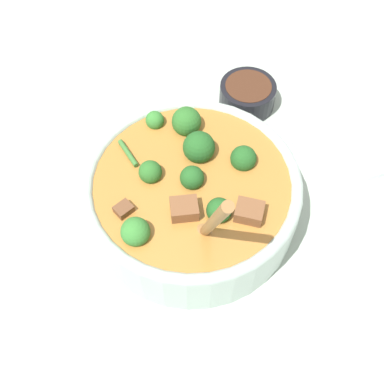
{
  "coord_description": "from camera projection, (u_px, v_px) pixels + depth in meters",
  "views": [
    {
      "loc": [
        -0.21,
        0.29,
        0.6
      ],
      "look_at": [
        0.0,
        0.0,
        0.05
      ],
      "focal_mm": 45.0,
      "sensor_mm": 36.0,
      "label": 1
    }
  ],
  "objects": [
    {
      "name": "ground_plane",
      "position": [
        192.0,
        213.0,
        0.7
      ],
      "size": [
        4.0,
        4.0,
        0.0
      ],
      "primitive_type": "plane",
      "color": "#ADBCAD"
    },
    {
      "name": "stew_bowl",
      "position": [
        192.0,
        193.0,
        0.66
      ],
      "size": [
        0.29,
        0.29,
        0.26
      ],
      "color": "#B2C6BC",
      "rests_on": "ground_plane"
    },
    {
      "name": "condiment_bowl",
      "position": [
        247.0,
        94.0,
        0.8
      ],
      "size": [
        0.09,
        0.09,
        0.04
      ],
      "color": "black",
      "rests_on": "ground_plane"
    },
    {
      "name": "empty_plate",
      "position": [
        347.0,
        131.0,
        0.77
      ],
      "size": [
        0.19,
        0.19,
        0.02
      ],
      "color": "white",
      "rests_on": "ground_plane"
    }
  ]
}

